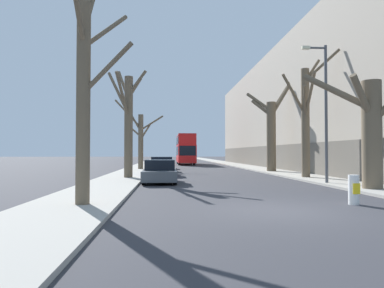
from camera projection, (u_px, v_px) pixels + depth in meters
ground_plane at (278, 211)px, 10.14m from camera, size 300.00×300.00×0.00m
sidewalk_left at (150, 162)px, 59.54m from camera, size 3.00×120.00×0.12m
sidewalk_right at (222, 162)px, 60.44m from camera, size 3.00×120.00×0.12m
building_facade_right at (299, 115)px, 41.93m from camera, size 10.08×49.17×12.87m
street_tree_left_0 at (86, 87)px, 10.86m from camera, size 1.80×3.73×8.98m
street_tree_left_1 at (128, 120)px, 22.57m from camera, size 2.85×3.63×7.44m
street_tree_left_2 at (140, 138)px, 34.43m from camera, size 4.88×1.81×7.09m
street_tree_right_0 at (369, 129)px, 15.45m from camera, size 3.64×3.32×5.71m
street_tree_right_1 at (306, 117)px, 22.72m from camera, size 3.62×2.78×8.41m
street_tree_right_2 at (271, 130)px, 30.47m from camera, size 3.97×2.55×8.22m
double_decker_bus at (185, 148)px, 51.39m from camera, size 2.48×11.29×4.36m
parked_car_0 at (160, 172)px, 19.61m from camera, size 1.89×3.94×1.32m
parked_car_1 at (162, 167)px, 25.72m from camera, size 1.75×3.96×1.43m
parked_car_2 at (163, 165)px, 31.47m from camera, size 1.78×4.35×1.35m
parked_car_3 at (164, 163)px, 36.97m from camera, size 1.87×4.08×1.31m
lamp_post at (324, 106)px, 18.49m from camera, size 1.40×0.20×7.57m
traffic_bollard at (354, 190)px, 11.38m from camera, size 0.35×0.36×0.99m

